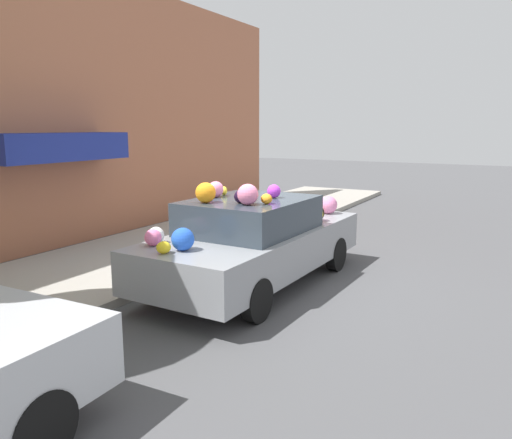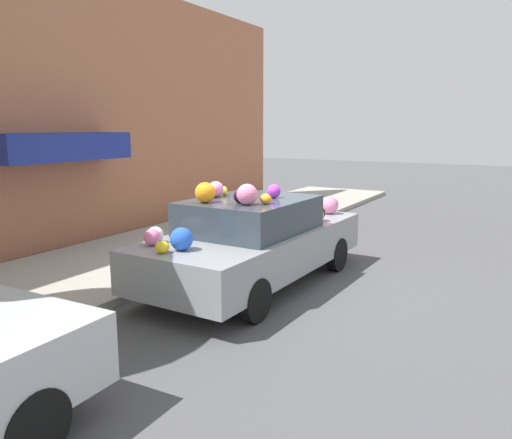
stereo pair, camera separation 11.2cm
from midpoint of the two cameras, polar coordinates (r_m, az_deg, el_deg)
ground_plane at (r=8.41m, az=-0.96°, el=-7.23°), size 60.00×60.00×0.00m
sidewalk_curb at (r=9.97m, az=-14.54°, el=-4.32°), size 24.00×3.20×0.13m
building_facade at (r=11.32m, az=-23.60°, el=11.53°), size 18.00×1.20×5.93m
fire_hydrant at (r=11.33m, az=-1.84°, el=-0.07°), size 0.20×0.20×0.70m
art_car at (r=8.15m, az=-0.44°, el=-2.24°), size 4.60×1.96×1.76m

